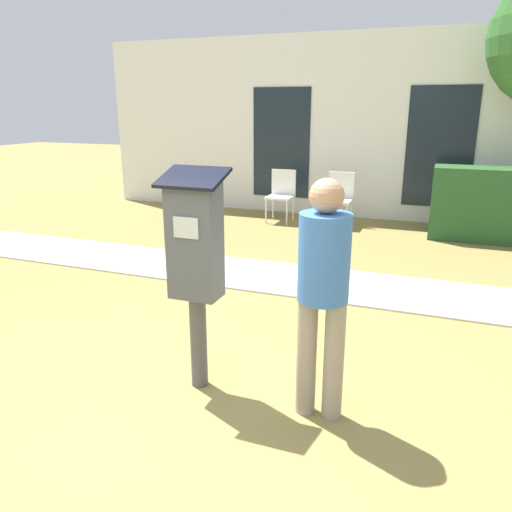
{
  "coord_description": "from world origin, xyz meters",
  "views": [
    {
      "loc": [
        1.56,
        -2.35,
        1.98
      ],
      "look_at": [
        0.46,
        0.53,
        1.05
      ],
      "focal_mm": 35.0,
      "sensor_mm": 36.0,
      "label": 1
    }
  ],
  "objects_px": {
    "person_standing": "(323,283)",
    "outdoor_chair_middle": "(340,195)",
    "outdoor_chair_left": "(282,191)",
    "parking_meter": "(195,253)"
  },
  "relations": [
    {
      "from": "person_standing",
      "to": "outdoor_chair_middle",
      "type": "bearing_deg",
      "value": 63.52
    },
    {
      "from": "person_standing",
      "to": "outdoor_chair_middle",
      "type": "relative_size",
      "value": 1.76
    },
    {
      "from": "outdoor_chair_middle",
      "to": "outdoor_chair_left",
      "type": "bearing_deg",
      "value": -167.8
    },
    {
      "from": "parking_meter",
      "to": "person_standing",
      "type": "height_order",
      "value": "parking_meter"
    },
    {
      "from": "person_standing",
      "to": "outdoor_chair_left",
      "type": "height_order",
      "value": "person_standing"
    },
    {
      "from": "parking_meter",
      "to": "outdoor_chair_left",
      "type": "height_order",
      "value": "parking_meter"
    },
    {
      "from": "parking_meter",
      "to": "person_standing",
      "type": "bearing_deg",
      "value": -2.88
    },
    {
      "from": "outdoor_chair_middle",
      "to": "person_standing",
      "type": "bearing_deg",
      "value": -69.0
    },
    {
      "from": "parking_meter",
      "to": "outdoor_chair_middle",
      "type": "bearing_deg",
      "value": 91.18
    },
    {
      "from": "parking_meter",
      "to": "outdoor_chair_left",
      "type": "bearing_deg",
      "value": 101.89
    }
  ]
}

